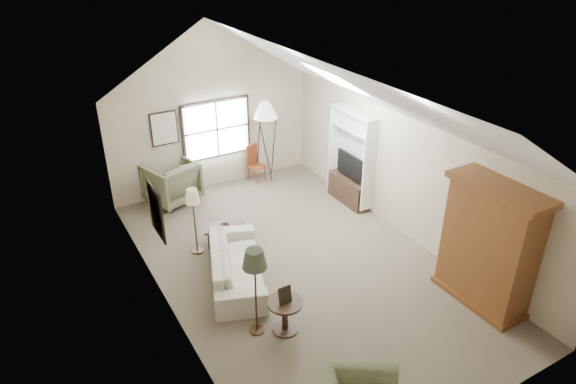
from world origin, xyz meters
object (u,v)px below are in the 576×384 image
armoire (489,246)px  coffee_table (225,235)px  side_chair (257,163)px  armchair_far (171,182)px  side_table (285,316)px  sofa (236,264)px

armoire → coffee_table: size_ratio=2.75×
coffee_table → side_chair: 3.01m
armchair_far → side_chair: bearing=161.9°
coffee_table → side_table: size_ratio=1.41×
armoire → sofa: armoire is taller
side_chair → side_table: bearing=-132.0°
armoire → sofa: bearing=142.3°
armoire → armchair_far: size_ratio=2.05×
armchair_far → coffee_table: size_ratio=1.34×
side_table → side_chair: size_ratio=0.61×
coffee_table → armoire: bearing=-50.9°
side_table → armoire: bearing=-17.2°
side_chair → coffee_table: bearing=-148.9°
armoire → sofa: size_ratio=0.97×
side_table → side_chair: side_chair is taller
sofa → side_chair: bearing=-12.1°
coffee_table → armchair_far: bearing=97.8°
armoire → side_table: bearing=162.8°
sofa → side_table: sofa is taller
coffee_table → side_chair: side_chair is taller
armchair_far → side_chair: armchair_far is taller
armoire → side_chair: (-1.18, 6.10, -0.64)m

